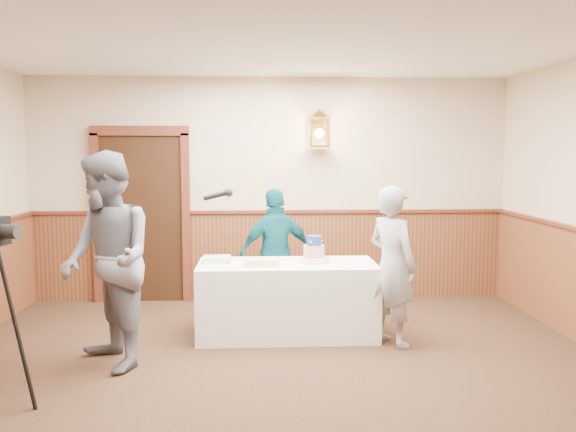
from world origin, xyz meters
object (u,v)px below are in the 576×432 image
at_px(display_table, 287,299).
at_px(tiered_cake, 314,252).
at_px(sheet_cake_yellow, 262,262).
at_px(sheet_cake_green, 217,259).
at_px(assistant_p, 276,254).
at_px(baker, 392,266).
at_px(interviewer, 107,261).

relative_size(display_table, tiered_cake, 5.15).
relative_size(tiered_cake, sheet_cake_yellow, 1.10).
relative_size(display_table, sheet_cake_green, 6.51).
xyz_separation_m(sheet_cake_green, assistant_p, (0.62, 0.62, -0.05)).
relative_size(sheet_cake_yellow, assistant_p, 0.22).
distance_m(tiered_cake, assistant_p, 0.76).
height_order(sheet_cake_green, baker, baker).
bearing_deg(baker, assistant_p, 13.04).
xyz_separation_m(display_table, interviewer, (-1.59, -0.87, 0.57)).
bearing_deg(tiered_cake, display_table, -177.42).
bearing_deg(tiered_cake, assistant_p, 118.75).
xyz_separation_m(sheet_cake_yellow, assistant_p, (0.17, 0.79, -0.05)).
bearing_deg(baker, tiered_cake, 29.59).
bearing_deg(interviewer, tiered_cake, 82.74).
bearing_deg(display_table, tiered_cake, 2.58).
height_order(sheet_cake_green, interviewer, interviewer).
distance_m(display_table, sheet_cake_yellow, 0.50).
height_order(interviewer, assistant_p, interviewer).
distance_m(interviewer, assistant_p, 2.16).
bearing_deg(display_table, baker, -19.47).
xyz_separation_m(display_table, sheet_cake_yellow, (-0.26, -0.12, 0.41)).
bearing_deg(sheet_cake_yellow, interviewer, -150.67).
xyz_separation_m(tiered_cake, interviewer, (-1.86, -0.88, 0.09)).
height_order(sheet_cake_yellow, sheet_cake_green, sheet_cake_yellow).
bearing_deg(sheet_cake_green, tiered_cake, -2.53).
relative_size(sheet_cake_green, baker, 0.18).
distance_m(display_table, baker, 1.13).
bearing_deg(interviewer, assistant_p, 103.16).
bearing_deg(interviewer, display_table, 86.09).
bearing_deg(display_table, interviewer, -151.41).
bearing_deg(sheet_cake_yellow, tiered_cake, 13.79).
relative_size(sheet_cake_yellow, interviewer, 0.17).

